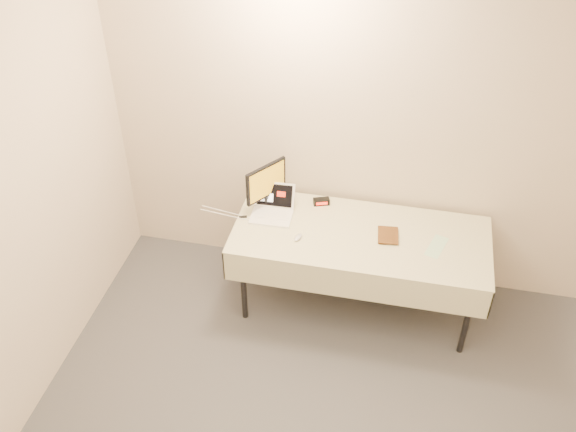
% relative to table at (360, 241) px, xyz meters
% --- Properties ---
extents(back_wall, '(4.00, 0.10, 2.70)m').
position_rel_table_xyz_m(back_wall, '(0.00, 0.45, 0.67)').
color(back_wall, beige).
rests_on(back_wall, ground).
extents(table, '(1.86, 0.81, 0.74)m').
position_rel_table_xyz_m(table, '(0.00, 0.00, 0.00)').
color(table, black).
rests_on(table, ground).
extents(laptop, '(0.32, 0.30, 0.20)m').
position_rel_table_xyz_m(laptop, '(-0.68, 0.11, 0.11)').
color(laptop, white).
rests_on(laptop, table).
extents(monitor, '(0.23, 0.31, 0.38)m').
position_rel_table_xyz_m(monitor, '(-0.75, 0.17, 0.28)').
color(monitor, black).
rests_on(monitor, table).
extents(book, '(0.15, 0.03, 0.20)m').
position_rel_table_xyz_m(book, '(0.12, 0.01, 0.16)').
color(book, brown).
rests_on(book, table).
extents(alarm_clock, '(0.13, 0.09, 0.05)m').
position_rel_table_xyz_m(alarm_clock, '(-0.34, 0.30, 0.09)').
color(alarm_clock, black).
rests_on(alarm_clock, table).
extents(clicker, '(0.07, 0.10, 0.02)m').
position_rel_table_xyz_m(clicker, '(-0.44, -0.14, 0.07)').
color(clicker, '#B9B9BC').
rests_on(clicker, table).
extents(paper_form, '(0.17, 0.27, 0.00)m').
position_rel_table_xyz_m(paper_form, '(0.54, -0.02, 0.06)').
color(paper_form, '#B5E3B5').
rests_on(paper_form, table).
extents(usb_dongle, '(0.06, 0.04, 0.01)m').
position_rel_table_xyz_m(usb_dongle, '(-0.89, 0.01, 0.07)').
color(usb_dongle, black).
rests_on(usb_dongle, table).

